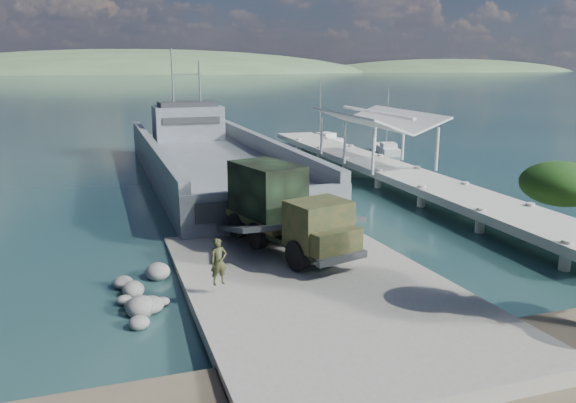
% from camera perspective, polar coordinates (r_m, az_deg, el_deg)
% --- Properties ---
extents(ground, '(1400.00, 1400.00, 0.00)m').
position_cam_1_polar(ground, '(23.53, 1.95, -8.40)').
color(ground, '#183A3A').
rests_on(ground, ground).
extents(boat_ramp, '(10.00, 18.00, 0.50)m').
position_cam_1_polar(boat_ramp, '(22.57, 2.83, -8.72)').
color(boat_ramp, gray).
rests_on(boat_ramp, ground).
extents(shoreline_rocks, '(3.20, 5.60, 0.90)m').
position_cam_1_polar(shoreline_rocks, '(22.80, -13.53, -9.56)').
color(shoreline_rocks, '#545552').
rests_on(shoreline_rocks, ground).
extents(distant_headlands, '(1000.00, 240.00, 48.00)m').
position_cam_1_polar(distant_headlands, '(583.36, -12.74, 12.63)').
color(distant_headlands, '#405636').
rests_on(distant_headlands, ground).
extents(pier, '(6.40, 44.00, 6.10)m').
position_cam_1_polar(pier, '(44.85, 9.42, 4.28)').
color(pier, '#9A9A91').
rests_on(pier, ground).
extents(landing_craft, '(10.01, 37.53, 11.10)m').
position_cam_1_polar(landing_craft, '(44.87, -7.80, 3.44)').
color(landing_craft, '#4F585D').
rests_on(landing_craft, ground).
extents(military_truck, '(4.46, 8.46, 3.77)m').
position_cam_1_polar(military_truck, '(26.02, -0.50, -0.70)').
color(military_truck, black).
rests_on(military_truck, boat_ramp).
extents(soldier, '(0.72, 0.54, 1.77)m').
position_cam_1_polar(soldier, '(21.16, -7.03, -7.08)').
color(soldier, '#1F2E19').
rests_on(soldier, boat_ramp).
extents(sailboat_near, '(2.93, 5.78, 6.77)m').
position_cam_1_polar(sailboat_near, '(58.50, 9.96, 5.23)').
color(sailboat_near, silver).
rests_on(sailboat_near, ground).
extents(sailboat_far, '(3.62, 6.40, 7.49)m').
position_cam_1_polar(sailboat_far, '(65.02, 3.34, 6.30)').
color(sailboat_far, silver).
rests_on(sailboat_far, ground).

